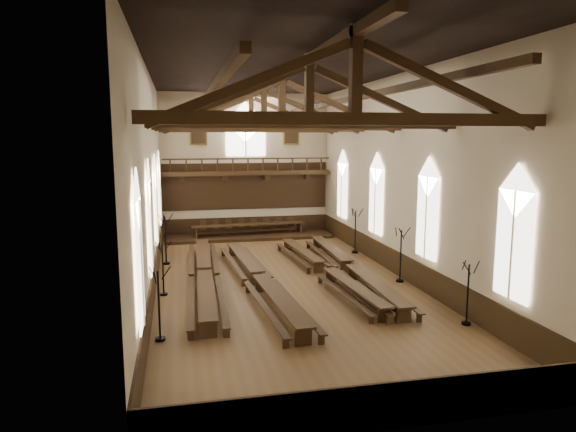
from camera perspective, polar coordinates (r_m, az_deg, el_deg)
The scene contains 21 objects.
ground at distance 24.99m, azimuth -0.64°, elevation -7.31°, with size 26.00×26.00×0.00m, color brown.
room_walls at distance 24.02m, azimuth -0.67°, elevation 7.67°, with size 26.00×26.00×26.00m.
wainscot_band at distance 24.83m, azimuth -0.64°, elevation -5.98°, with size 12.00×26.00×1.20m.
side_windows at distance 24.22m, azimuth -0.65°, elevation 1.23°, with size 11.85×19.80×4.50m.
end_window at distance 36.75m, azimuth -4.73°, elevation 9.20°, with size 2.80×0.12×3.80m.
minstrels_gallery at distance 36.63m, azimuth -4.62°, elevation 4.00°, with size 11.80×1.24×3.70m.
portraits at distance 36.74m, azimuth -4.73°, elevation 9.00°, with size 7.75×0.09×1.45m.
roof_trusses at distance 24.05m, azimuth -0.67°, elevation 11.86°, with size 11.70×25.70×2.80m.
refectory_row_a at distance 24.82m, azimuth -9.26°, elevation -6.23°, with size 1.73×14.40×0.74m.
refectory_row_b at distance 23.78m, azimuth -3.28°, elevation -6.79°, with size 1.93×14.44×0.75m.
refectory_row_c at distance 25.63m, azimuth 4.05°, elevation -5.80°, with size 1.77×13.66×0.66m.
refectory_row_d at distance 26.02m, azimuth 6.92°, elevation -5.53°, with size 1.62×14.10×0.71m.
dais at distance 35.90m, azimuth -4.33°, elevation -2.22°, with size 11.40×3.07×0.20m, color black.
high_table at distance 35.77m, azimuth -4.34°, elevation -1.06°, with size 8.02×1.59×0.75m.
high_chairs at distance 36.55m, azimuth -4.51°, elevation -1.02°, with size 6.76×0.47×0.97m.
candelabrum_left_near at distance 18.38m, azimuth -14.09°, elevation -10.97°, with size 0.76×0.78×2.61m.
candelabrum_left_mid at distance 23.39m, azimuth -13.69°, elevation -6.81°, with size 0.71×0.72×2.42m.
candelabrum_left_far at distance 28.92m, azimuth -13.42°, elevation -3.58°, with size 0.85×0.81×2.82m.
candelabrum_right_near at distance 20.38m, azimuth 19.28°, elevation -9.37°, with size 0.73×0.72×2.44m.
candelabrum_right_mid at distance 25.34m, azimuth 12.37°, elevation -5.39°, with size 0.74×0.82×2.67m.
candelabrum_right_far at distance 31.16m, azimuth 7.47°, elevation -2.60°, with size 0.79×0.82×2.71m.
Camera 1 is at (-4.79, -23.53, 6.90)m, focal length 32.00 mm.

